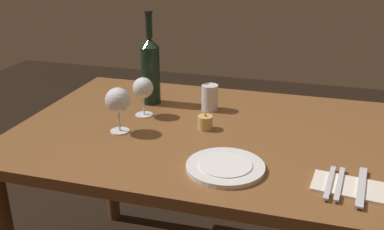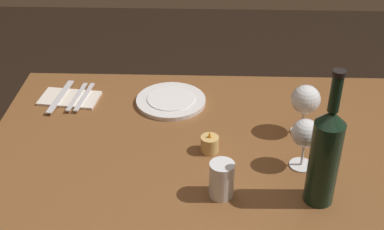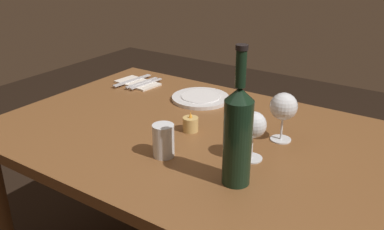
# 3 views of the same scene
# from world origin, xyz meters

# --- Properties ---
(dining_table) EXTENTS (1.30, 0.90, 0.74)m
(dining_table) POSITION_xyz_m (0.00, 0.00, 0.65)
(dining_table) COLOR brown
(dining_table) RESTS_ON ground
(wine_glass_left) EXTENTS (0.08, 0.08, 0.15)m
(wine_glass_left) POSITION_xyz_m (-0.25, 0.06, 0.84)
(wine_glass_left) COLOR white
(wine_glass_left) RESTS_ON dining_table
(wine_glass_right) EXTENTS (0.09, 0.09, 0.16)m
(wine_glass_right) POSITION_xyz_m (-0.28, -0.10, 0.85)
(wine_glass_right) COLOR white
(wine_glass_right) RESTS_ON dining_table
(wine_bottle) EXTENTS (0.07, 0.07, 0.37)m
(wine_bottle) POSITION_xyz_m (-0.27, 0.19, 0.88)
(wine_bottle) COLOR black
(wine_bottle) RESTS_ON dining_table
(water_tumbler) EXTENTS (0.06, 0.06, 0.10)m
(water_tumbler) POSITION_xyz_m (-0.03, 0.18, 0.78)
(water_tumbler) COLOR white
(water_tumbler) RESTS_ON dining_table
(votive_candle) EXTENTS (0.05, 0.05, 0.07)m
(votive_candle) POSITION_xyz_m (0.00, -0.00, 0.76)
(votive_candle) COLOR #DBB266
(votive_candle) RESTS_ON dining_table
(dinner_plate) EXTENTS (0.23, 0.23, 0.02)m
(dinner_plate) POSITION_xyz_m (0.13, -0.26, 0.75)
(dinner_plate) COLOR white
(dinner_plate) RESTS_ON dining_table
(folded_napkin) EXTENTS (0.20, 0.13, 0.01)m
(folded_napkin) POSITION_xyz_m (0.46, -0.27, 0.74)
(folded_napkin) COLOR silver
(folded_napkin) RESTS_ON dining_table
(fork_inner) EXTENTS (0.04, 0.18, 0.00)m
(fork_inner) POSITION_xyz_m (0.44, -0.27, 0.75)
(fork_inner) COLOR silver
(fork_inner) RESTS_ON folded_napkin
(fork_outer) EXTENTS (0.04, 0.18, 0.00)m
(fork_outer) POSITION_xyz_m (0.41, -0.27, 0.75)
(fork_outer) COLOR silver
(fork_outer) RESTS_ON folded_napkin
(table_knife) EXTENTS (0.04, 0.21, 0.00)m
(table_knife) POSITION_xyz_m (0.49, -0.27, 0.75)
(table_knife) COLOR silver
(table_knife) RESTS_ON folded_napkin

